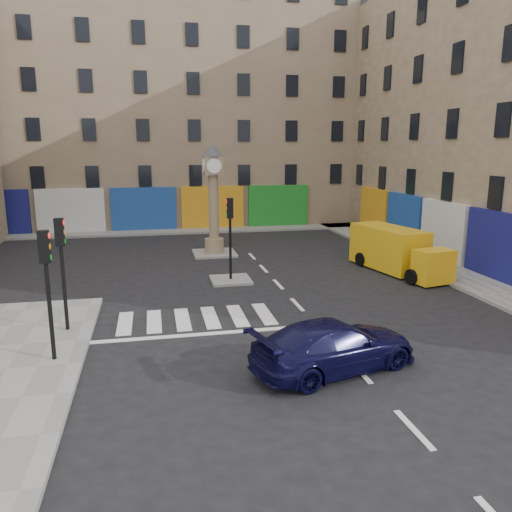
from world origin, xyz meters
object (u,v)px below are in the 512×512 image
object	(u,v)px
traffic_light_left_far	(62,256)
clock_pillar	(213,192)
navy_sedan	(335,346)
yellow_van	(396,251)
traffic_light_left_near	(47,275)
traffic_light_island	(230,225)

from	to	relation	value
traffic_light_left_far	clock_pillar	size ratio (longest dim) A/B	0.61
navy_sedan	yellow_van	xyz separation A→B (m)	(6.89, 9.90, 0.35)
traffic_light_left_near	navy_sedan	world-z (taller)	traffic_light_left_near
yellow_van	traffic_light_left_far	bearing A→B (deg)	-170.57
traffic_light_left_far	navy_sedan	world-z (taller)	traffic_light_left_far
traffic_light_left_far	navy_sedan	bearing A→B (deg)	-29.74
traffic_light_left_far	navy_sedan	distance (m)	9.03
traffic_light_left_near	navy_sedan	bearing A→B (deg)	-14.46
clock_pillar	yellow_van	world-z (taller)	clock_pillar
traffic_light_left_near	yellow_van	size ratio (longest dim) A/B	0.61
traffic_light_left_far	traffic_light_island	world-z (taller)	traffic_light_left_far
yellow_van	traffic_light_left_near	bearing A→B (deg)	-162.79
traffic_light_island	traffic_light_left_near	bearing A→B (deg)	-128.93
traffic_light_left_far	traffic_light_island	bearing A→B (deg)	40.60
traffic_light_left_near	navy_sedan	size ratio (longest dim) A/B	0.77
traffic_light_left_far	traffic_light_island	xyz separation A→B (m)	(6.30, 5.40, -0.03)
traffic_light_island	yellow_van	size ratio (longest dim) A/B	0.61
traffic_light_left_near	yellow_van	bearing A→B (deg)	28.60
traffic_light_island	traffic_light_left_far	bearing A→B (deg)	-139.40
traffic_light_island	navy_sedan	bearing A→B (deg)	-82.10
traffic_light_left_far	traffic_light_island	size ratio (longest dim) A/B	1.00
traffic_light_island	navy_sedan	xyz separation A→B (m)	(1.36, -9.77, -1.89)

